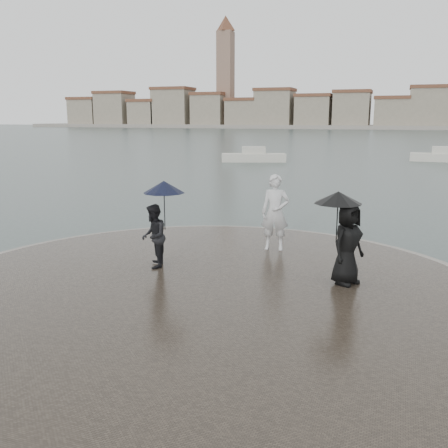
% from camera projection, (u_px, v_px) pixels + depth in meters
% --- Properties ---
extents(ground, '(400.00, 400.00, 0.00)m').
position_uv_depth(ground, '(113.00, 389.00, 7.17)').
color(ground, '#2B3835').
rests_on(ground, ground).
extents(kerb_ring, '(12.50, 12.50, 0.32)m').
position_uv_depth(kerb_ring, '(203.00, 297.00, 10.36)').
color(kerb_ring, gray).
rests_on(kerb_ring, ground).
extents(quay_tip, '(11.90, 11.90, 0.36)m').
position_uv_depth(quay_tip, '(203.00, 296.00, 10.36)').
color(quay_tip, '#2D261E').
rests_on(quay_tip, ground).
extents(statue, '(0.79, 0.58, 2.00)m').
position_uv_depth(statue, '(275.00, 212.00, 13.12)').
color(statue, silver).
rests_on(statue, quay_tip).
extents(visitor_left, '(1.13, 1.03, 2.04)m').
position_uv_depth(visitor_left, '(157.00, 222.00, 11.53)').
color(visitor_left, black).
rests_on(visitor_left, quay_tip).
extents(visitor_right, '(1.20, 1.11, 1.95)m').
position_uv_depth(visitor_right, '(345.00, 232.00, 10.41)').
color(visitor_right, black).
rests_on(visitor_right, quay_tip).
extents(far_skyline, '(260.00, 20.00, 37.00)m').
position_uv_depth(far_skyline, '(371.00, 111.00, 156.16)').
color(far_skyline, gray).
rests_on(far_skyline, ground).
extents(boats, '(21.20, 8.16, 1.50)m').
position_uv_depth(boats, '(349.00, 157.00, 43.23)').
color(boats, beige).
rests_on(boats, ground).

